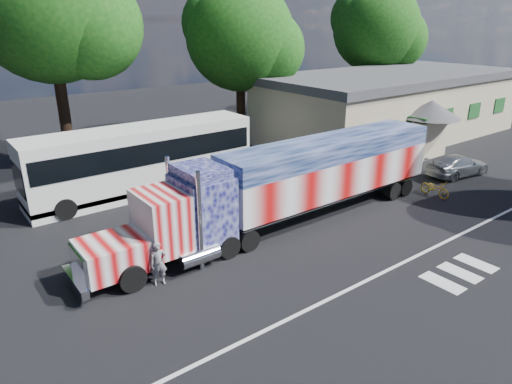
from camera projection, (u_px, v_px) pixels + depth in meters
ground at (300, 255)px, 18.96m from camera, size 100.00×100.00×0.00m
lane_markings at (401, 280)px, 17.11m from camera, size 30.00×2.67×0.01m
semi_truck at (294, 181)px, 21.33m from camera, size 18.94×2.99×4.04m
coach_bus at (143, 159)px, 25.38m from camera, size 12.74×2.96×3.71m
hall_building at (392, 105)px, 37.37m from camera, size 22.40×12.80×5.20m
parked_car at (458, 165)px, 28.44m from camera, size 4.69×2.38×1.30m
woman at (158, 263)px, 16.60m from camera, size 0.70×0.54×1.70m
bicycle at (435, 188)px, 25.13m from camera, size 0.68×1.78×0.92m
tree_ne_a at (242, 37)px, 34.30m from camera, size 8.57×8.16×12.07m
tree_n_mid at (51, 6)px, 26.40m from camera, size 9.38×8.94×14.43m
tree_far_ne at (378, 29)px, 43.80m from camera, size 8.65×8.24×12.49m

